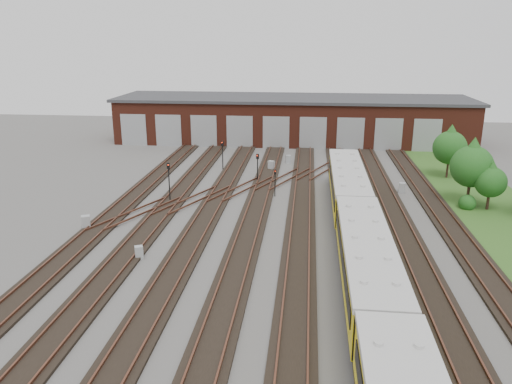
# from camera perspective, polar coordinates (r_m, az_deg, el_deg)

# --- Properties ---
(ground) EXTENTS (120.00, 120.00, 0.00)m
(ground) POSITION_cam_1_polar(r_m,az_deg,el_deg) (36.32, 1.76, -6.50)
(ground) COLOR #4A4845
(ground) RESTS_ON ground
(track_network) EXTENTS (30.40, 70.00, 0.33)m
(track_network) POSITION_cam_1_polar(r_m,az_deg,el_deg) (36.82, 1.57, -5.97)
(track_network) COLOR black
(track_network) RESTS_ON ground
(maintenance_shed) EXTENTS (51.00, 12.50, 6.35)m
(maintenance_shed) POSITION_cam_1_polar(r_m,az_deg,el_deg) (74.05, 4.18, 8.36)
(maintenance_shed) COLOR #552115
(maintenance_shed) RESTS_ON ground
(grass_verge) EXTENTS (8.00, 55.00, 0.05)m
(grass_verge) POSITION_cam_1_polar(r_m,az_deg,el_deg) (48.48, 25.77, -2.04)
(grass_verge) COLOR #2A531B
(grass_verge) RESTS_ON ground
(metro_train) EXTENTS (2.93, 47.86, 3.28)m
(metro_train) POSITION_cam_1_polar(r_m,az_deg,el_deg) (30.04, 12.48, -8.03)
(metro_train) COLOR black
(metro_train) RESTS_ON ground
(signal_mast_0) EXTENTS (0.31, 0.29, 3.69)m
(signal_mast_0) POSITION_cam_1_polar(r_m,az_deg,el_deg) (46.48, -9.93, 1.67)
(signal_mast_0) COLOR black
(signal_mast_0) RESTS_ON ground
(signal_mast_1) EXTENTS (0.30, 0.28, 3.36)m
(signal_mast_1) POSITION_cam_1_polar(r_m,az_deg,el_deg) (57.30, -3.85, 4.66)
(signal_mast_1) COLOR black
(signal_mast_1) RESTS_ON ground
(signal_mast_2) EXTENTS (0.30, 0.29, 3.03)m
(signal_mast_2) POSITION_cam_1_polar(r_m,az_deg,el_deg) (52.19, 0.18, 3.23)
(signal_mast_2) COLOR black
(signal_mast_2) RESTS_ON ground
(signal_mast_3) EXTENTS (0.23, 0.21, 2.64)m
(signal_mast_3) POSITION_cam_1_polar(r_m,az_deg,el_deg) (47.49, 2.19, 1.45)
(signal_mast_3) COLOR black
(signal_mast_3) RESTS_ON ground
(relay_cabinet_0) EXTENTS (0.83, 0.77, 1.10)m
(relay_cabinet_0) POSITION_cam_1_polar(r_m,az_deg,el_deg) (41.99, -18.86, -3.30)
(relay_cabinet_0) COLOR #929597
(relay_cabinet_0) RESTS_ON ground
(relay_cabinet_1) EXTENTS (0.81, 0.76, 1.07)m
(relay_cabinet_1) POSITION_cam_1_polar(r_m,az_deg,el_deg) (57.38, 1.76, 3.05)
(relay_cabinet_1) COLOR #929597
(relay_cabinet_1) RESTS_ON ground
(relay_cabinet_2) EXTENTS (0.69, 0.65, 0.92)m
(relay_cabinet_2) POSITION_cam_1_polar(r_m,az_deg,el_deg) (35.52, -13.22, -6.74)
(relay_cabinet_2) COLOR #929597
(relay_cabinet_2) RESTS_ON ground
(relay_cabinet_3) EXTENTS (0.69, 0.63, 0.95)m
(relay_cabinet_3) POSITION_cam_1_polar(r_m,az_deg,el_deg) (60.79, 3.70, 3.78)
(relay_cabinet_3) COLOR #929597
(relay_cabinet_3) RESTS_ON ground
(relay_cabinet_4) EXTENTS (0.68, 0.60, 1.01)m
(relay_cabinet_4) POSITION_cam_1_polar(r_m,az_deg,el_deg) (50.95, 16.34, 0.46)
(relay_cabinet_4) COLOR #929597
(relay_cabinet_4) RESTS_ON ground
(tree_0) EXTENTS (3.55, 3.55, 5.88)m
(tree_0) POSITION_cam_1_polar(r_m,az_deg,el_deg) (57.23, 21.32, 5.16)
(tree_0) COLOR #341F17
(tree_0) RESTS_ON ground
(tree_1) EXTENTS (3.76, 3.76, 6.23)m
(tree_1) POSITION_cam_1_polar(r_m,az_deg,el_deg) (48.65, 23.49, 3.21)
(tree_1) COLOR #341F17
(tree_1) RESTS_ON ground
(tree_3) EXTENTS (2.71, 2.71, 4.49)m
(tree_3) POSITION_cam_1_polar(r_m,az_deg,el_deg) (47.99, 25.29, 1.41)
(tree_3) COLOR #341F17
(tree_3) RESTS_ON ground
(bush_1) EXTENTS (1.50, 1.50, 1.50)m
(bush_1) POSITION_cam_1_polar(r_m,az_deg,el_deg) (48.11, 23.02, -0.92)
(bush_1) COLOR #144012
(bush_1) RESTS_ON ground
(bush_2) EXTENTS (1.37, 1.37, 1.37)m
(bush_2) POSITION_cam_1_polar(r_m,az_deg,el_deg) (63.39, 22.09, 3.29)
(bush_2) COLOR #144012
(bush_2) RESTS_ON ground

